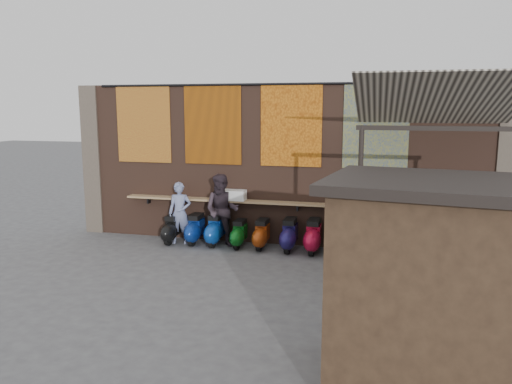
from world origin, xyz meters
TOP-DOWN VIEW (x-y plane):
  - ground at (0.00, 0.00)m, footprint 70.00×70.00m
  - brick_wall at (0.00, 2.70)m, footprint 10.00×0.40m
  - pier_left at (-5.20, 2.70)m, footprint 0.50×0.50m
  - pier_right at (5.20, 2.70)m, footprint 0.50×0.50m
  - eating_counter at (0.00, 2.33)m, footprint 8.00×0.32m
  - shelf_box at (-1.13, 2.30)m, footprint 0.66×0.33m
  - tapestry_redgold at (-3.60, 2.48)m, footprint 1.50×0.02m
  - tapestry_sun at (-1.70, 2.48)m, footprint 1.50×0.02m
  - tapestry_orange at (0.30, 2.48)m, footprint 1.50×0.02m
  - tapestry_multi at (2.30, 2.48)m, footprint 1.50×0.02m
  - hang_rail at (0.00, 2.47)m, footprint 9.50×0.06m
  - scooter_stool_0 at (-2.66, 1.96)m, footprint 0.34×0.75m
  - scooter_stool_1 at (-2.05, 2.04)m, footprint 0.35×0.79m
  - scooter_stool_2 at (-1.51, 2.02)m, footprint 0.37×0.83m
  - scooter_stool_3 at (-0.88, 1.98)m, footprint 0.32×0.72m
  - scooter_stool_4 at (-0.31, 2.00)m, footprint 0.34×0.75m
  - scooter_stool_5 at (0.38, 1.97)m, footprint 0.37×0.82m
  - scooter_stool_6 at (0.96, 1.95)m, footprint 0.38×0.84m
  - scooter_stool_7 at (1.55, 1.95)m, footprint 0.37×0.83m
  - scooter_stool_8 at (2.14, 2.02)m, footprint 0.38×0.85m
  - scooter_stool_9 at (2.76, 1.96)m, footprint 0.37×0.82m
  - diner_left at (-2.45, 2.00)m, footprint 0.64×0.49m
  - diner_right at (-1.32, 2.00)m, footprint 0.88×0.69m
  - shopper_navy at (2.83, 0.80)m, footprint 1.09×1.09m
  - shopper_tan at (3.10, 0.58)m, footprint 0.75×0.87m
  - market_stall at (3.13, -3.53)m, footprint 2.53×2.05m
  - stall_roof at (3.13, -3.53)m, footprint 2.84×2.34m
  - stall_sign at (3.26, -2.64)m, footprint 1.19×0.21m
  - stall_shelf at (3.26, -2.64)m, footprint 1.91×0.38m
  - awning_canvas at (3.50, 0.90)m, footprint 3.20×3.28m
  - awning_ledger at (3.50, 2.49)m, footprint 3.30×0.08m
  - awning_header at (3.50, -0.60)m, footprint 3.00×0.08m
  - awning_post_left at (2.10, -0.60)m, footprint 0.09×0.09m

SIDE VIEW (x-z plane):
  - ground at x=0.00m, z-range 0.00..0.00m
  - scooter_stool_3 at x=-0.88m, z-range 0.00..0.68m
  - scooter_stool_0 at x=-2.66m, z-range 0.00..0.72m
  - scooter_stool_4 at x=-0.31m, z-range 0.00..0.72m
  - scooter_stool_1 at x=-2.05m, z-range 0.00..0.75m
  - scooter_stool_5 at x=0.38m, z-range 0.00..0.78m
  - scooter_stool_9 at x=2.76m, z-range 0.00..0.78m
  - scooter_stool_7 at x=1.55m, z-range 0.00..0.79m
  - scooter_stool_2 at x=-1.51m, z-range 0.00..0.79m
  - scooter_stool_6 at x=0.96m, z-range 0.00..0.80m
  - scooter_stool_8 at x=2.14m, z-range 0.00..0.81m
  - shopper_tan at x=3.10m, z-range 0.00..1.51m
  - diner_left at x=-2.45m, z-range 0.00..1.57m
  - diner_right at x=-1.32m, z-range 0.00..1.82m
  - stall_shelf at x=3.26m, z-range 0.88..0.94m
  - shopper_navy at x=2.83m, z-range 0.00..1.85m
  - eating_counter at x=0.00m, z-range 1.08..1.12m
  - market_stall at x=3.13m, z-range 0.00..2.50m
  - shelf_box at x=-1.13m, z-range 1.12..1.38m
  - awning_post_left at x=2.10m, z-range 0.00..3.10m
  - stall_sign at x=3.26m, z-range 1.56..2.06m
  - brick_wall at x=0.00m, z-range 0.00..4.00m
  - pier_left at x=-5.20m, z-range 0.00..4.00m
  - pier_right at x=5.20m, z-range 0.00..4.00m
  - stall_roof at x=3.13m, z-range 2.50..2.62m
  - tapestry_redgold at x=-3.60m, z-range 2.00..4.00m
  - tapestry_sun at x=-1.70m, z-range 2.00..4.00m
  - tapestry_orange at x=0.30m, z-range 2.00..4.00m
  - tapestry_multi at x=2.30m, z-range 2.00..4.00m
  - awning_header at x=3.50m, z-range 3.04..3.12m
  - awning_canvas at x=3.50m, z-range 3.07..4.03m
  - awning_ledger at x=3.50m, z-range 3.89..4.01m
  - hang_rail at x=0.00m, z-range 3.95..4.01m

